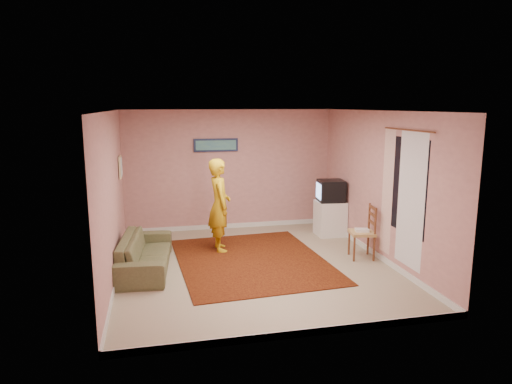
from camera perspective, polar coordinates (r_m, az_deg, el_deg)
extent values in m
plane|color=gray|center=(7.86, -0.21, -9.20)|extent=(5.00, 5.00, 0.00)
cube|color=tan|center=(9.94, -3.29, 2.76)|extent=(4.50, 0.02, 2.60)
cube|color=tan|center=(5.16, 5.73, -4.88)|extent=(4.50, 0.02, 2.60)
cube|color=tan|center=(7.38, -17.54, -0.56)|extent=(0.02, 5.00, 2.60)
cube|color=tan|center=(8.28, 15.18, 0.77)|extent=(0.02, 5.00, 2.60)
cube|color=silver|center=(7.38, -0.22, 10.11)|extent=(4.50, 5.00, 0.02)
cube|color=silver|center=(10.18, -3.20, -4.23)|extent=(4.50, 0.02, 0.10)
cube|color=silver|center=(5.64, 5.45, -17.18)|extent=(4.50, 0.02, 0.10)
cube|color=silver|center=(7.71, -16.94, -9.70)|extent=(0.02, 5.00, 0.10)
cube|color=silver|center=(8.58, 14.71, -7.48)|extent=(0.02, 5.00, 0.10)
cube|color=black|center=(7.48, 18.37, 0.71)|extent=(0.01, 1.10, 1.50)
cube|color=silver|center=(7.39, 18.78, -1.02)|extent=(0.01, 0.75, 2.10)
cube|color=#F1ECCD|center=(7.97, 16.10, -0.03)|extent=(0.01, 0.35, 2.10)
cylinder|color=brown|center=(7.36, 18.48, 7.38)|extent=(0.02, 1.40, 0.02)
cube|color=#151D3A|center=(9.80, -5.03, 5.86)|extent=(0.95, 0.03, 0.28)
cube|color=#306286|center=(9.78, -5.02, 5.85)|extent=(0.86, 0.01, 0.20)
cube|color=beige|center=(8.91, -16.59, 3.01)|extent=(0.03, 0.38, 0.42)
cube|color=silver|center=(8.91, -16.46, 3.02)|extent=(0.01, 0.30, 0.34)
cube|color=black|center=(8.10, -0.58, -8.52)|extent=(2.69, 3.27, 0.02)
cube|color=white|center=(9.68, 9.24, -3.25)|extent=(0.57, 0.52, 0.72)
cube|color=black|center=(9.56, 9.35, 0.16)|extent=(0.56, 0.52, 0.45)
cube|color=#8CB2F2|center=(9.49, 7.84, 0.12)|extent=(0.06, 0.37, 0.32)
cube|color=tan|center=(9.76, 9.19, -2.82)|extent=(0.45, 0.44, 0.05)
cube|color=brown|center=(9.71, 9.23, -1.55)|extent=(0.39, 0.12, 0.44)
cube|color=#A3A3A7|center=(9.74, 9.20, -2.51)|extent=(0.40, 0.32, 0.06)
cube|color=#91B7ED|center=(9.87, 8.83, -1.01)|extent=(0.39, 0.05, 0.41)
cube|color=tan|center=(8.33, 13.09, -4.98)|extent=(0.48, 0.50, 0.05)
cube|color=brown|center=(8.27, 13.17, -3.34)|extent=(0.11, 0.43, 0.49)
cube|color=white|center=(8.32, 13.11, -4.66)|extent=(0.26, 0.21, 0.05)
imported|color=brown|center=(7.84, -13.67, -7.40)|extent=(0.93, 1.99, 0.56)
imported|color=gold|center=(8.47, -4.60, -1.65)|extent=(0.44, 0.65, 1.73)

